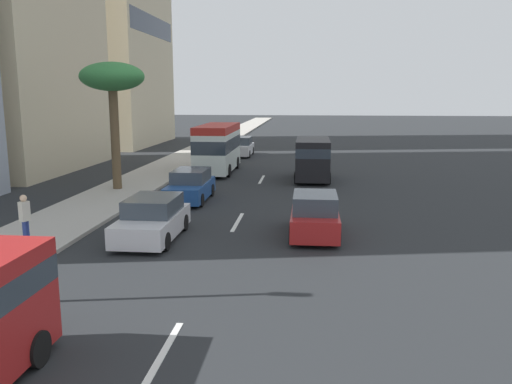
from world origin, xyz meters
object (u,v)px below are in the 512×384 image
object	(u,v)px
van_second	(313,157)
car_fourth	(153,219)
pedestrian_near_lamp	(25,217)
palm_tree	(112,81)
car_lead	(315,216)
car_seventh	(241,147)
minibus_third	(218,147)
car_sixth	(190,186)

from	to	relation	value
van_second	car_fourth	bearing A→B (deg)	157.28
van_second	pedestrian_near_lamp	xyz separation A→B (m)	(-15.85, 9.84, -0.33)
van_second	palm_tree	size ratio (longest dim) A/B	0.72
van_second	pedestrian_near_lamp	size ratio (longest dim) A/B	2.78
car_lead	car_seventh	size ratio (longest dim) A/B	0.90
car_seventh	minibus_third	bearing A→B (deg)	-1.79
car_lead	car_sixth	bearing A→B (deg)	45.58
car_fourth	car_sixth	distance (m)	7.07
van_second	palm_tree	xyz separation A→B (m)	(-4.88, 10.71, 4.51)
van_second	car_fourth	distance (m)	15.33
car_lead	pedestrian_near_lamp	size ratio (longest dim) A/B	2.29
car_sixth	car_seventh	bearing A→B (deg)	179.98
palm_tree	van_second	bearing A→B (deg)	-65.50
van_second	pedestrian_near_lamp	world-z (taller)	van_second
car_lead	car_sixth	world-z (taller)	car_lead
van_second	car_fourth	world-z (taller)	van_second
van_second	car_seventh	world-z (taller)	van_second
minibus_third	palm_tree	world-z (taller)	palm_tree
pedestrian_near_lamp	palm_tree	world-z (taller)	palm_tree
car_lead	car_fourth	bearing A→B (deg)	100.09
car_lead	minibus_third	world-z (taller)	minibus_third
van_second	palm_tree	distance (m)	12.61
car_fourth	pedestrian_near_lamp	world-z (taller)	pedestrian_near_lamp
minibus_third	palm_tree	bearing A→B (deg)	-29.91
car_sixth	car_seventh	xyz separation A→B (m)	(19.48, -0.01, 0.03)
car_lead	minibus_third	bearing A→B (deg)	22.32
car_lead	car_sixth	xyz separation A→B (m)	(6.01, 6.13, -0.03)
van_second	car_sixth	size ratio (longest dim) A/B	1.13
van_second	minibus_third	distance (m)	6.92
car_fourth	palm_tree	xyz separation A→B (m)	(9.24, 4.80, 5.23)
minibus_third	palm_tree	size ratio (longest dim) A/B	1.01
car_fourth	car_lead	bearing A→B (deg)	100.09
car_sixth	car_seventh	size ratio (longest dim) A/B	0.97
pedestrian_near_lamp	van_second	bearing A→B (deg)	167.85
van_second	car_fourth	size ratio (longest dim) A/B	1.13
minibus_third	pedestrian_near_lamp	size ratio (longest dim) A/B	3.91
car_fourth	pedestrian_near_lamp	xyz separation A→B (m)	(-1.73, 3.93, 0.39)
car_fourth	palm_tree	distance (m)	11.65
car_fourth	car_seventh	xyz separation A→B (m)	(26.54, 0.19, 0.04)
palm_tree	car_fourth	bearing A→B (deg)	-152.55
car_lead	car_seventh	bearing A→B (deg)	13.52
car_lead	pedestrian_near_lamp	distance (m)	10.27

